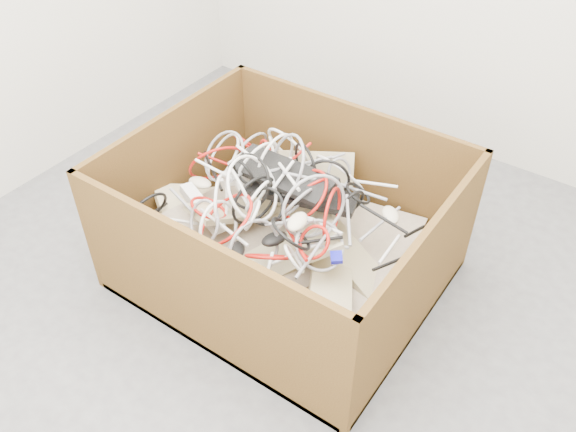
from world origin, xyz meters
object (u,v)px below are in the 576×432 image
Objects in this scene: cardboard_box at (282,246)px; vga_plug at (336,257)px; power_strip_right at (202,208)px; power_strip_left at (257,172)px.

vga_plug is (0.31, -0.12, 0.21)m from cardboard_box.
power_strip_right is at bearing -151.86° from cardboard_box.
vga_plug is at bearing -20.50° from cardboard_box.
power_strip_left is at bearing 87.87° from power_strip_right.
vga_plug is (0.50, -0.21, -0.02)m from power_strip_left.
power_strip_left is 6.50× the size of vga_plug.
vga_plug is at bearing -56.89° from power_strip_left.
power_strip_left is 1.12× the size of power_strip_right.
cardboard_box is at bearing -60.34° from power_strip_left.
cardboard_box is 25.79× the size of vga_plug.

